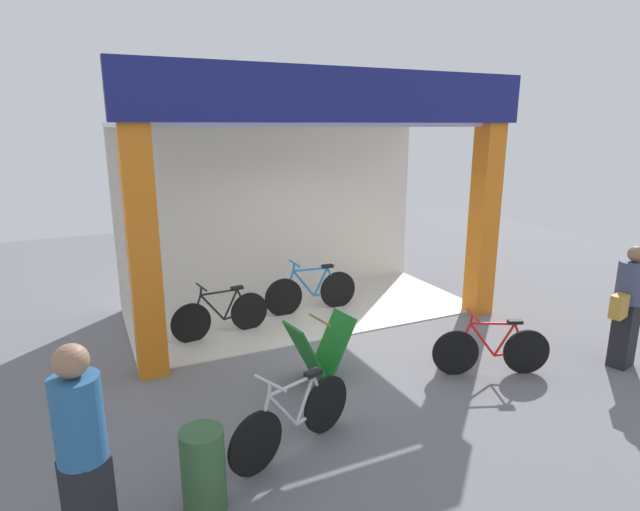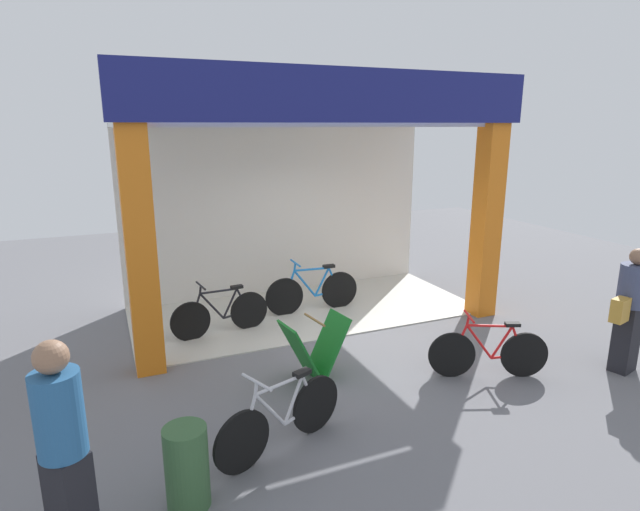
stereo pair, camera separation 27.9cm
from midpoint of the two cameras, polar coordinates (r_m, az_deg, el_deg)
ground_plane at (r=8.04m, az=2.85°, el=-9.03°), size 19.63×19.63×0.00m
shop_facade at (r=8.74m, az=-1.05°, el=7.22°), size 6.01×2.91×3.91m
bicycle_inside_0 at (r=8.98m, az=0.09°, el=-3.96°), size 1.68×0.46×0.92m
bicycle_inside_1 at (r=8.15m, az=-9.88°, el=-6.32°), size 1.54×0.43×0.85m
bicycle_parked_0 at (r=7.14m, az=19.12°, el=-10.03°), size 1.43×0.64×0.84m
bicycle_parked_1 at (r=5.39m, az=-2.70°, el=-17.45°), size 1.48×0.62×0.87m
sandwich_board_sign at (r=6.70m, az=0.61°, el=-10.19°), size 0.89×0.59×0.81m
pedestrian_0 at (r=7.88m, az=31.79°, el=-4.99°), size 0.68×0.45×1.66m
pedestrian_1 at (r=4.32m, az=-24.61°, el=-18.78°), size 0.48×0.48×1.75m
trash_bin at (r=4.82m, az=-12.69°, el=-21.78°), size 0.37×0.37×0.74m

